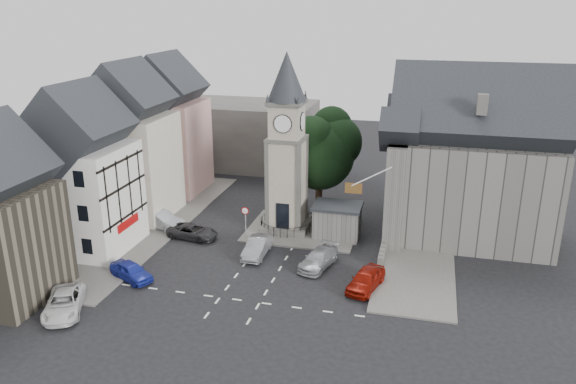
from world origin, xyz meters
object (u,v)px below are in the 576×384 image
(stone_shelter, at_px, (337,221))
(car_west_blue, at_px, (131,271))
(clock_tower, at_px, (287,145))
(car_east_red, at_px, (366,279))
(pedestrian, at_px, (405,236))

(stone_shelter, distance_m, car_west_blue, 18.38)
(clock_tower, bearing_deg, car_east_red, -48.33)
(car_east_red, distance_m, pedestrian, 8.76)
(stone_shelter, bearing_deg, pedestrian, -5.86)
(car_east_red, relative_size, pedestrian, 2.32)
(stone_shelter, relative_size, car_west_blue, 1.07)
(car_west_blue, distance_m, car_east_red, 17.82)
(clock_tower, distance_m, pedestrian, 13.03)
(clock_tower, xyz_separation_m, stone_shelter, (4.80, -0.49, -6.57))
(pedestrian, bearing_deg, car_east_red, 31.32)
(stone_shelter, height_order, car_east_red, stone_shelter)
(clock_tower, relative_size, pedestrian, 8.48)
(clock_tower, xyz_separation_m, pedestrian, (10.82, -1.11, -7.16))
(pedestrian, bearing_deg, stone_shelter, -49.15)
(stone_shelter, xyz_separation_m, car_west_blue, (-13.87, -12.03, -0.87))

